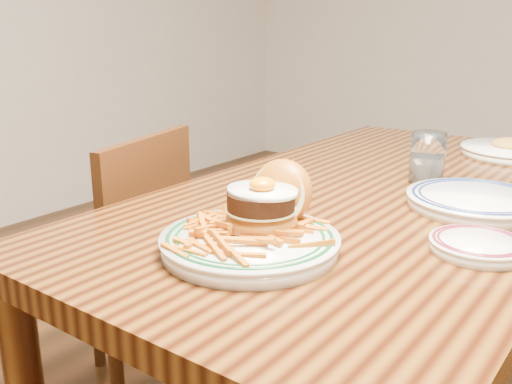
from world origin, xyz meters
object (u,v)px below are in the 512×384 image
Objects in this scene: main_plate at (255,227)px; table at (378,225)px; side_plate at (478,245)px; chair_left at (118,273)px.

table is at bearing 81.94° from main_plate.
table is at bearing 141.61° from side_plate.
chair_left is 0.74m from main_plate.
table is 4.92× the size of main_plate.
table is 0.73m from chair_left.
chair_left reaches higher than side_plate.
side_plate is (0.30, -0.26, 0.10)m from table.
table is at bearing 9.37° from chair_left.
table is 0.49m from main_plate.
chair_left is (-0.65, -0.27, -0.20)m from table.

